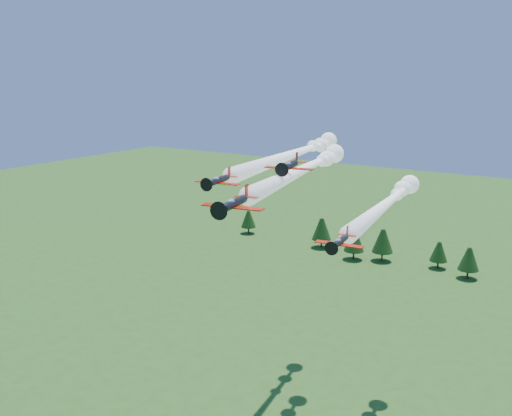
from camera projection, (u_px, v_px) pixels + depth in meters
The scene contains 5 objects.
plane_lead at pixel (306, 168), 96.83m from camera, with size 14.07×53.03×3.70m.
plane_left at pixel (297, 153), 108.11m from camera, with size 12.16×56.12×3.70m.
plane_right at pixel (390, 201), 97.75m from camera, with size 9.50×47.61×3.70m.
plane_slot at pixel (290, 166), 83.45m from camera, with size 7.37×8.09×2.57m.
treeline at pixel (464, 258), 175.09m from camera, with size 170.60×20.16×11.81m.
Camera 1 is at (38.98, -66.09, 62.32)m, focal length 40.00 mm.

